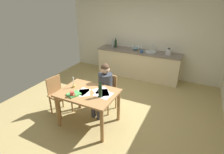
{
  "coord_description": "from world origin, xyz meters",
  "views": [
    {
      "loc": [
        1.71,
        -3.17,
        2.54
      ],
      "look_at": [
        0.08,
        0.13,
        0.85
      ],
      "focal_mm": 28.59,
      "sensor_mm": 36.0,
      "label": 1
    }
  ],
  "objects_px": {
    "sink_unit": "(151,52)",
    "book_magazine": "(74,94)",
    "wine_glass_back_right": "(132,46)",
    "person_seated": "(104,86)",
    "wine_bottle_on_table": "(100,91)",
    "wine_glass_back_left": "(136,46)",
    "dining_table": "(88,97)",
    "chair_side_empty": "(58,94)",
    "candlestick": "(74,85)",
    "chair_at_table": "(107,91)",
    "stovetop_kettle": "(169,52)",
    "mixing_bowl": "(136,48)",
    "coffee_mug": "(72,94)",
    "wine_glass_near_sink": "(142,47)",
    "wine_glass_by_kettle": "(139,46)",
    "bottle_vinegar": "(116,44)",
    "teacup_on_counter": "(142,51)",
    "bottle_oil": "(113,44)"
  },
  "relations": [
    {
      "from": "sink_unit",
      "to": "book_magazine",
      "type": "bearing_deg",
      "value": -103.1
    },
    {
      "from": "wine_glass_back_right",
      "to": "person_seated",
      "type": "bearing_deg",
      "value": -84.52
    },
    {
      "from": "wine_bottle_on_table",
      "to": "wine_glass_back_left",
      "type": "xyz_separation_m",
      "value": [
        -0.33,
        3.01,
        0.11
      ]
    },
    {
      "from": "dining_table",
      "to": "book_magazine",
      "type": "relative_size",
      "value": 4.8
    },
    {
      "from": "chair_side_empty",
      "to": "candlestick",
      "type": "xyz_separation_m",
      "value": [
        0.46,
        0.01,
        0.33
      ]
    },
    {
      "from": "chair_at_table",
      "to": "stovetop_kettle",
      "type": "bearing_deg",
      "value": 65.76
    },
    {
      "from": "wine_glass_back_left",
      "to": "mixing_bowl",
      "type": "bearing_deg",
      "value": -91.89
    },
    {
      "from": "chair_side_empty",
      "to": "candlestick",
      "type": "relative_size",
      "value": 3.76
    },
    {
      "from": "coffee_mug",
      "to": "wine_glass_back_right",
      "type": "height_order",
      "value": "wine_glass_back_right"
    },
    {
      "from": "mixing_bowl",
      "to": "wine_glass_near_sink",
      "type": "height_order",
      "value": "wine_glass_near_sink"
    },
    {
      "from": "wine_glass_by_kettle",
      "to": "dining_table",
      "type": "bearing_deg",
      "value": -91.35
    },
    {
      "from": "chair_side_empty",
      "to": "person_seated",
      "type": "bearing_deg",
      "value": 28.0
    },
    {
      "from": "chair_side_empty",
      "to": "sink_unit",
      "type": "bearing_deg",
      "value": 63.92
    },
    {
      "from": "candlestick",
      "to": "mixing_bowl",
      "type": "distance_m",
      "value": 2.87
    },
    {
      "from": "chair_at_table",
      "to": "bottle_vinegar",
      "type": "xyz_separation_m",
      "value": [
        -0.83,
        2.2,
        0.55
      ]
    },
    {
      "from": "dining_table",
      "to": "teacup_on_counter",
      "type": "xyz_separation_m",
      "value": [
        0.27,
        2.66,
        0.31
      ]
    },
    {
      "from": "teacup_on_counter",
      "to": "wine_glass_back_left",
      "type": "bearing_deg",
      "value": 133.47
    },
    {
      "from": "candlestick",
      "to": "wine_glass_by_kettle",
      "type": "xyz_separation_m",
      "value": [
        0.45,
        2.92,
        0.18
      ]
    },
    {
      "from": "wine_glass_by_kettle",
      "to": "chair_side_empty",
      "type": "bearing_deg",
      "value": -107.27
    },
    {
      "from": "coffee_mug",
      "to": "bottle_vinegar",
      "type": "xyz_separation_m",
      "value": [
        -0.56,
        3.15,
        0.21
      ]
    },
    {
      "from": "coffee_mug",
      "to": "sink_unit",
      "type": "relative_size",
      "value": 0.34
    },
    {
      "from": "stovetop_kettle",
      "to": "wine_glass_by_kettle",
      "type": "relative_size",
      "value": 1.43
    },
    {
      "from": "person_seated",
      "to": "bottle_vinegar",
      "type": "bearing_deg",
      "value": 109.11
    },
    {
      "from": "wine_bottle_on_table",
      "to": "teacup_on_counter",
      "type": "height_order",
      "value": "wine_bottle_on_table"
    },
    {
      "from": "chair_at_table",
      "to": "wine_glass_near_sink",
      "type": "bearing_deg",
      "value": 88.06
    },
    {
      "from": "teacup_on_counter",
      "to": "candlestick",
      "type": "bearing_deg",
      "value": -103.92
    },
    {
      "from": "wine_glass_by_kettle",
      "to": "person_seated",
      "type": "bearing_deg",
      "value": -89.76
    },
    {
      "from": "dining_table",
      "to": "candlestick",
      "type": "height_order",
      "value": "candlestick"
    },
    {
      "from": "wine_glass_by_kettle",
      "to": "wine_glass_back_left",
      "type": "bearing_deg",
      "value": 180.0
    },
    {
      "from": "chair_at_table",
      "to": "mixing_bowl",
      "type": "distance_m",
      "value": 2.27
    },
    {
      "from": "wine_glass_by_kettle",
      "to": "bottle_vinegar",
      "type": "bearing_deg",
      "value": -173.3
    },
    {
      "from": "chair_side_empty",
      "to": "bottle_vinegar",
      "type": "xyz_separation_m",
      "value": [
        0.11,
        2.84,
        0.54
      ]
    },
    {
      "from": "candlestick",
      "to": "wine_glass_back_right",
      "type": "bearing_deg",
      "value": 85.62
    },
    {
      "from": "wine_bottle_on_table",
      "to": "wine_glass_back_right",
      "type": "bearing_deg",
      "value": 98.96
    },
    {
      "from": "wine_glass_near_sink",
      "to": "bottle_oil",
      "type": "bearing_deg",
      "value": -171.85
    },
    {
      "from": "bottle_vinegar",
      "to": "stovetop_kettle",
      "type": "relative_size",
      "value": 1.42
    },
    {
      "from": "wine_bottle_on_table",
      "to": "mixing_bowl",
      "type": "distance_m",
      "value": 2.96
    },
    {
      "from": "wine_glass_by_kettle",
      "to": "stovetop_kettle",
      "type": "bearing_deg",
      "value": -8.61
    },
    {
      "from": "teacup_on_counter",
      "to": "dining_table",
      "type": "bearing_deg",
      "value": -95.8
    },
    {
      "from": "coffee_mug",
      "to": "bottle_oil",
      "type": "relative_size",
      "value": 0.44
    },
    {
      "from": "wine_glass_back_right",
      "to": "wine_glass_near_sink",
      "type": "bearing_deg",
      "value": 0.0
    },
    {
      "from": "chair_side_empty",
      "to": "wine_glass_by_kettle",
      "type": "bearing_deg",
      "value": 72.73
    },
    {
      "from": "wine_glass_back_right",
      "to": "coffee_mug",
      "type": "bearing_deg",
      "value": -90.27
    },
    {
      "from": "wine_glass_near_sink",
      "to": "wine_glass_back_left",
      "type": "relative_size",
      "value": 1.0
    },
    {
      "from": "dining_table",
      "to": "wine_bottle_on_table",
      "type": "bearing_deg",
      "value": -8.18
    },
    {
      "from": "bottle_vinegar",
      "to": "wine_glass_by_kettle",
      "type": "height_order",
      "value": "bottle_vinegar"
    },
    {
      "from": "dining_table",
      "to": "sink_unit",
      "type": "bearing_deg",
      "value": 79.5
    },
    {
      "from": "dining_table",
      "to": "wine_glass_near_sink",
      "type": "distance_m",
      "value": 2.99
    },
    {
      "from": "wine_bottle_on_table",
      "to": "sink_unit",
      "type": "height_order",
      "value": "sink_unit"
    },
    {
      "from": "candlestick",
      "to": "teacup_on_counter",
      "type": "xyz_separation_m",
      "value": [
        0.65,
        2.62,
        0.12
      ]
    }
  ]
}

